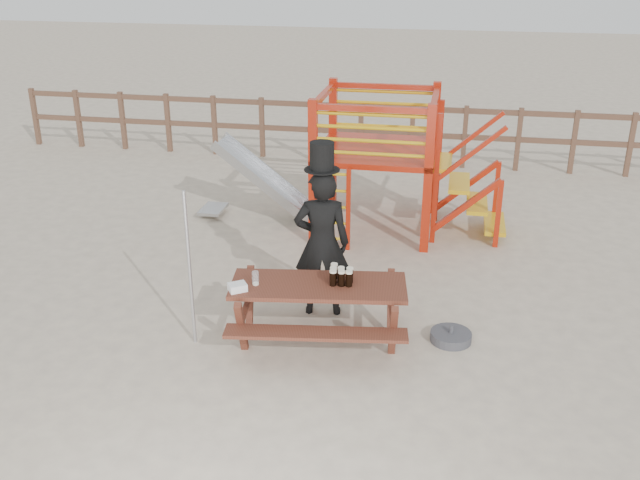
# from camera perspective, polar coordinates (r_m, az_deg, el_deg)

# --- Properties ---
(ground) EXTENTS (60.00, 60.00, 0.00)m
(ground) POSITION_cam_1_polar(r_m,az_deg,el_deg) (7.84, -0.28, -8.43)
(ground) COLOR beige
(ground) RESTS_ON ground
(back_fence) EXTENTS (15.09, 0.09, 1.20)m
(back_fence) POSITION_cam_1_polar(r_m,az_deg,el_deg) (14.04, 5.34, 9.03)
(back_fence) COLOR brown
(back_fence) RESTS_ON ground
(playground_fort) EXTENTS (4.71, 1.84, 2.10)m
(playground_fort) POSITION_cam_1_polar(r_m,az_deg,el_deg) (10.66, 4.13, 6.46)
(playground_fort) COLOR #AC1F0B
(playground_fort) RESTS_ON ground
(picnic_table) EXTENTS (2.02, 1.52, 0.72)m
(picnic_table) POSITION_cam_1_polar(r_m,az_deg,el_deg) (7.66, -0.12, -5.32)
(picnic_table) COLOR maroon
(picnic_table) RESTS_ON ground
(man_with_hat) EXTENTS (0.70, 0.52, 2.07)m
(man_with_hat) POSITION_cam_1_polar(r_m,az_deg,el_deg) (8.11, 0.15, 0.04)
(man_with_hat) COLOR black
(man_with_hat) RESTS_ON ground
(metal_pole) EXTENTS (0.04, 0.04, 1.75)m
(metal_pole) POSITION_cam_1_polar(r_m,az_deg,el_deg) (7.62, -10.39, -2.36)
(metal_pole) COLOR #B2B2B7
(metal_pole) RESTS_ON ground
(parasol_base) EXTENTS (0.45, 0.45, 0.19)m
(parasol_base) POSITION_cam_1_polar(r_m,az_deg,el_deg) (8.03, 10.42, -7.61)
(parasol_base) COLOR #3D3D43
(parasol_base) RESTS_ON ground
(paper_bag) EXTENTS (0.23, 0.22, 0.08)m
(paper_bag) POSITION_cam_1_polar(r_m,az_deg,el_deg) (7.44, -6.62, -3.77)
(paper_bag) COLOR white
(paper_bag) RESTS_ON picnic_table
(stout_pints) EXTENTS (0.26, 0.25, 0.17)m
(stout_pints) POSITION_cam_1_polar(r_m,az_deg,el_deg) (7.53, 1.63, -2.87)
(stout_pints) COLOR black
(stout_pints) RESTS_ON picnic_table
(empty_glasses) EXTENTS (0.07, 0.07, 0.15)m
(empty_glasses) POSITION_cam_1_polar(r_m,az_deg,el_deg) (7.53, -5.19, -3.10)
(empty_glasses) COLOR silver
(empty_glasses) RESTS_ON picnic_table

